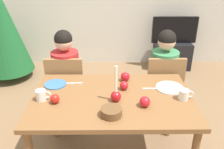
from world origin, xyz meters
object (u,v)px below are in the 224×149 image
person_left_child (67,81)px  apple_near_candle (145,102)px  dining_table (112,105)px  chair_right (163,87)px  plate_left (55,84)px  plate_right (170,88)px  bowl_walnuts (111,112)px  candle_centerpiece (116,94)px  tv_stand (172,55)px  chair_left (67,87)px  person_right_child (163,81)px  apple_by_right_mug (55,99)px  mug_left (41,95)px  apple_by_left_plate (125,77)px  christmas_tree (3,29)px  apple_far_edge (124,86)px  tv (175,30)px  mug_right (184,95)px

person_left_child → apple_near_candle: (0.77, -0.79, 0.22)m
dining_table → chair_right: 0.86m
plate_left → plate_right: size_ratio=0.81×
plate_left → bowl_walnuts: size_ratio=1.27×
candle_centerpiece → plate_left: bearing=153.1°
chair_right → tv_stand: 1.79m
plate_right → bowl_walnuts: (-0.55, -0.42, 0.03)m
chair_left → tv_stand: 2.36m
bowl_walnuts → person_right_child: bearing=57.0°
chair_right → apple_by_right_mug: size_ratio=11.31×
person_right_child → mug_left: person_right_child is taller
plate_right → plate_left: bearing=175.9°
chair_left → person_left_child: person_left_child is taller
tv_stand → plate_right: (-0.58, -2.15, 0.52)m
candle_centerpiece → mug_left: bearing=178.3°
tv_stand → apple_by_left_plate: size_ratio=7.19×
christmas_tree → candle_centerpiece: size_ratio=5.04×
apple_far_edge → person_left_child: bearing=140.7°
tv → christmas_tree: (-2.81, -0.40, 0.14)m
dining_table → apple_by_left_plate: size_ratio=15.72×
apple_by_left_plate → bowl_walnuts: bearing=-103.5°
tv_stand → apple_far_edge: (-1.01, -2.17, 0.55)m
mug_left → apple_far_edge: size_ratio=1.61×
apple_by_right_mug → mug_left: bearing=159.3°
chair_left → chair_right: same height
chair_left → candle_centerpiece: bearing=-51.2°
christmas_tree → plate_right: christmas_tree is taller
person_right_child → tv_stand: (0.53, 1.66, -0.33)m
chair_left → apple_near_candle: chair_left is taller
plate_left → tv_stand: bearing=51.4°
apple_far_edge → plate_right: bearing=2.3°
candle_centerpiece → mug_left: candle_centerpiece is taller
plate_left → apple_by_right_mug: bearing=-78.4°
candle_centerpiece → mug_right: 0.58m
plate_left → plate_right: bearing=-4.1°
mug_left → apple_far_edge: (0.71, 0.18, -0.01)m
apple_by_left_plate → mug_left: bearing=-154.3°
plate_right → christmas_tree: bearing=141.8°
dining_table → apple_near_candle: (0.26, -0.15, 0.13)m
bowl_walnuts → apple_far_edge: size_ratio=2.05×
apple_near_candle → chair_left: bearing=135.6°
chair_left → apple_by_left_plate: 0.76m
mug_left → bowl_walnuts: 0.63m
plate_left → mug_left: (-0.06, -0.27, 0.04)m
plate_right → apple_by_right_mug: apple_by_right_mug is taller
mug_left → mug_right: size_ratio=0.99×
chair_right → candle_centerpiece: 0.92m
person_left_child → mug_left: (-0.09, -0.69, 0.23)m
apple_by_left_plate → apple_by_right_mug: apple_by_left_plate is taller
mug_right → mug_left: bearing=-179.8°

